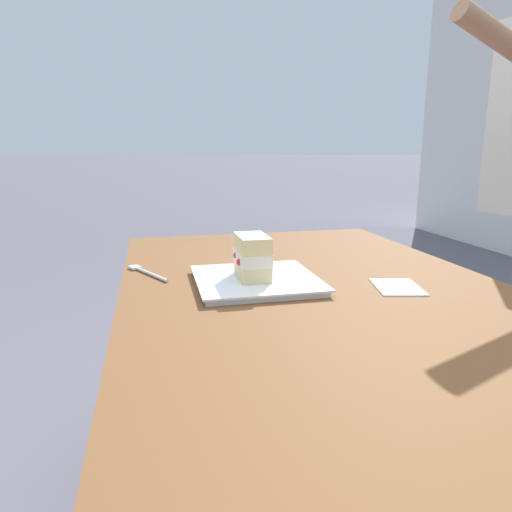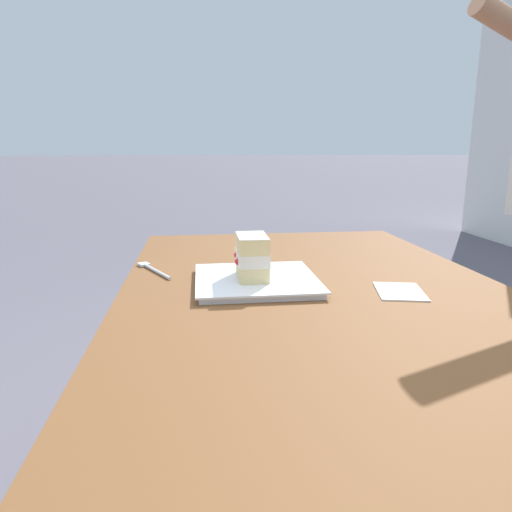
{
  "view_description": "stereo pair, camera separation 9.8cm",
  "coord_description": "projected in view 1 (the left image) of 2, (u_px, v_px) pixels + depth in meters",
  "views": [
    {
      "loc": [
        -0.79,
        0.34,
        0.99
      ],
      "look_at": [
        0.14,
        0.12,
        0.77
      ],
      "focal_mm": 32.12,
      "sensor_mm": 36.0,
      "label": 1
    },
    {
      "loc": [
        -0.81,
        0.24,
        0.99
      ],
      "look_at": [
        0.14,
        0.12,
        0.77
      ],
      "focal_mm": 32.12,
      "sensor_mm": 36.0,
      "label": 2
    }
  ],
  "objects": [
    {
      "name": "patio_table",
      "position": [
        331.0,
        345.0,
        0.91
      ],
      "size": [
        1.48,
        0.82,
        0.71
      ],
      "color": "brown",
      "rests_on": "ground"
    },
    {
      "name": "dessert_plate",
      "position": [
        256.0,
        280.0,
        0.99
      ],
      "size": [
        0.26,
        0.26,
        0.02
      ],
      "color": "white",
      "rests_on": "patio_table"
    },
    {
      "name": "cake_slice",
      "position": [
        252.0,
        257.0,
        0.97
      ],
      "size": [
        0.11,
        0.07,
        0.09
      ],
      "color": "#EAD18C",
      "rests_on": "dessert_plate"
    },
    {
      "name": "dessert_fork",
      "position": [
        146.0,
        272.0,
        1.07
      ],
      "size": [
        0.16,
        0.09,
        0.01
      ],
      "color": "silver",
      "rests_on": "patio_table"
    },
    {
      "name": "paper_napkin",
      "position": [
        397.0,
        287.0,
        0.96
      ],
      "size": [
        0.14,
        0.12,
        0.0
      ],
      "color": "silver",
      "rests_on": "patio_table"
    }
  ]
}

